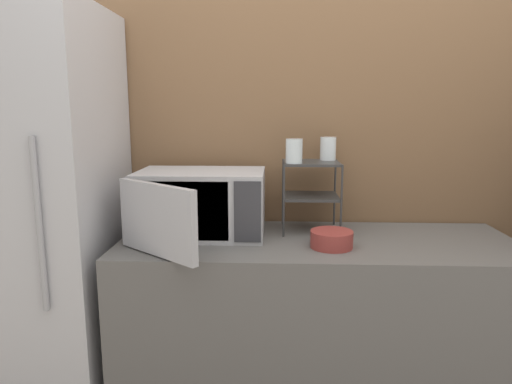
{
  "coord_description": "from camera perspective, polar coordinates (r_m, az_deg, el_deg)",
  "views": [
    {
      "loc": [
        -0.19,
        -1.64,
        1.49
      ],
      "look_at": [
        -0.28,
        0.36,
        1.12
      ],
      "focal_mm": 32.0,
      "sensor_mm": 36.0,
      "label": 1
    }
  ],
  "objects": [
    {
      "name": "bowl",
      "position": [
        1.95,
        9.43,
        -5.87
      ],
      "size": [
        0.18,
        0.18,
        0.07
      ],
      "color": "maroon",
      "rests_on": "counter"
    },
    {
      "name": "wall_back",
      "position": [
        2.36,
        7.17,
        5.65
      ],
      "size": [
        8.0,
        0.06,
        2.6
      ],
      "color": "brown",
      "rests_on": "ground_plane"
    },
    {
      "name": "microwave",
      "position": [
        2.1,
        -7.11,
        -1.45
      ],
      "size": [
        0.59,
        0.67,
        0.3
      ],
      "color": "#ADADB2",
      "rests_on": "counter"
    },
    {
      "name": "refrigerator",
      "position": [
        2.32,
        -26.02,
        -3.92
      ],
      "size": [
        0.72,
        0.69,
        1.92
      ],
      "color": "#B7B7BC",
      "rests_on": "ground_plane"
    },
    {
      "name": "glass_back_right",
      "position": [
        2.22,
        8.99,
        5.39
      ],
      "size": [
        0.08,
        0.08,
        0.11
      ],
      "color": "silver",
      "rests_on": "dish_rack"
    },
    {
      "name": "dish_rack",
      "position": [
        2.16,
        6.88,
        1.36
      ],
      "size": [
        0.27,
        0.24,
        0.33
      ],
      "color": "#333333",
      "rests_on": "counter"
    },
    {
      "name": "counter",
      "position": [
        2.23,
        7.45,
        -17.27
      ],
      "size": [
        1.76,
        0.66,
        0.92
      ],
      "color": "#595654",
      "rests_on": "ground_plane"
    },
    {
      "name": "glass_front_left",
      "position": [
        2.07,
        4.78,
        5.13
      ],
      "size": [
        0.08,
        0.08,
        0.11
      ],
      "color": "silver",
      "rests_on": "dish_rack"
    }
  ]
}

